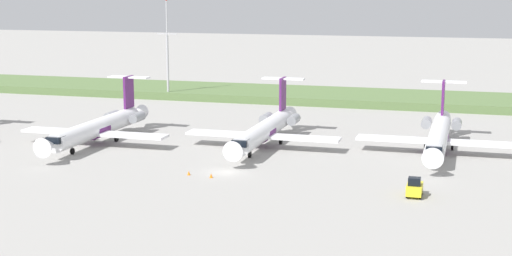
% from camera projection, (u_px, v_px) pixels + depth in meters
% --- Properties ---
extents(ground_plane, '(500.00, 500.00, 0.00)m').
position_uv_depth(ground_plane, '(282.00, 129.00, 123.68)').
color(ground_plane, '#9E9B96').
extents(grass_berm, '(320.00, 20.00, 1.60)m').
position_uv_depth(grass_berm, '(323.00, 96.00, 156.52)').
color(grass_berm, '#597542').
rests_on(grass_berm, ground).
extents(regional_jet_second, '(22.81, 31.00, 9.00)m').
position_uv_depth(regional_jet_second, '(99.00, 127.00, 112.27)').
color(regional_jet_second, white).
rests_on(regional_jet_second, ground).
extents(regional_jet_third, '(22.81, 31.00, 9.00)m').
position_uv_depth(regional_jet_third, '(265.00, 129.00, 110.24)').
color(regional_jet_third, white).
rests_on(regional_jet_third, ground).
extents(regional_jet_fourth, '(22.81, 31.00, 9.00)m').
position_uv_depth(regional_jet_fourth, '(439.00, 134.00, 106.33)').
color(regional_jet_fourth, white).
rests_on(regional_jet_fourth, ground).
extents(antenna_mast, '(4.40, 0.50, 20.97)m').
position_uv_depth(antenna_mast, '(167.00, 58.00, 155.66)').
color(antenna_mast, '#B2B2B7').
rests_on(antenna_mast, ground).
extents(baggage_tug, '(1.72, 3.20, 2.30)m').
position_uv_depth(baggage_tug, '(415.00, 188.00, 83.70)').
color(baggage_tug, yellow).
rests_on(baggage_tug, ground).
extents(safety_cone_front_marker, '(0.44, 0.44, 0.55)m').
position_uv_depth(safety_cone_front_marker, '(189.00, 173.00, 93.41)').
color(safety_cone_front_marker, orange).
rests_on(safety_cone_front_marker, ground).
extents(safety_cone_mid_marker, '(0.44, 0.44, 0.55)m').
position_uv_depth(safety_cone_mid_marker, '(211.00, 176.00, 92.06)').
color(safety_cone_mid_marker, orange).
rests_on(safety_cone_mid_marker, ground).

